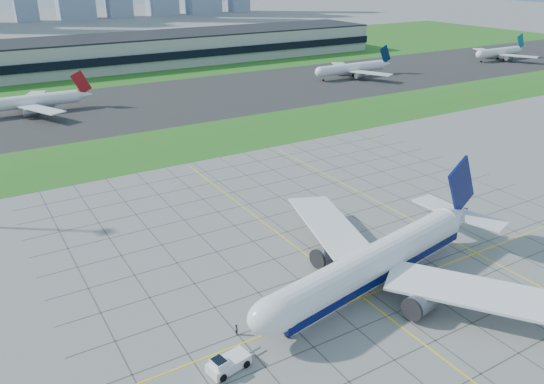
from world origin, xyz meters
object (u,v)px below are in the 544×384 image
at_px(airliner, 375,262).
at_px(pushback_tug, 227,364).
at_px(distant_jet_2, 353,68).
at_px(crew_near, 237,330).
at_px(distant_jet_1, 30,101).
at_px(distant_jet_3, 500,52).

distance_m(airliner, pushback_tug, 30.81).
bearing_deg(distant_jet_2, pushback_tug, -133.72).
bearing_deg(pushback_tug, crew_near, 41.95).
relative_size(pushback_tug, crew_near, 4.81).
bearing_deg(crew_near, distant_jet_2, -32.55).
bearing_deg(crew_near, airliner, -80.57).
height_order(distant_jet_1, distant_jet_2, same).
relative_size(pushback_tug, distant_jet_1, 0.21).
distance_m(pushback_tug, crew_near, 7.45).
height_order(crew_near, distant_jet_3, distant_jet_3).
relative_size(distant_jet_2, distant_jet_3, 1.02).
bearing_deg(distant_jet_2, distant_jet_3, -2.03).
bearing_deg(distant_jet_1, pushback_tug, -89.70).
relative_size(airliner, pushback_tug, 6.47).
xyz_separation_m(airliner, pushback_tug, (-30.16, -5.01, -3.82)).
xyz_separation_m(airliner, distant_jet_1, (-30.98, 152.57, -0.40)).
height_order(airliner, pushback_tug, airliner).
bearing_deg(airliner, pushback_tug, 179.19).
xyz_separation_m(pushback_tug, distant_jet_2, (142.94, 149.48, 3.42)).
relative_size(pushback_tug, distant_jet_2, 0.20).
height_order(airliner, distant_jet_1, airliner).
bearing_deg(pushback_tug, airliner, -0.81).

